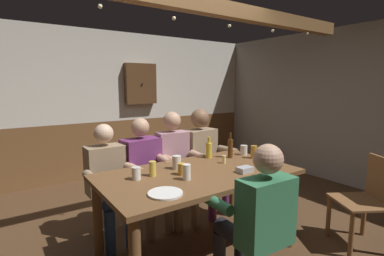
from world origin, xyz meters
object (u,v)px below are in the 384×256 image
at_px(pint_glass_5, 182,169).
at_px(pint_glass_3, 244,150).
at_px(pint_glass_6, 136,173).
at_px(pint_glass_2, 254,152).
at_px(person_2, 175,162).
at_px(pint_glass_4, 153,169).
at_px(chair_empty_near_right, 368,199).
at_px(dining_table, 198,183).
at_px(wall_dart_cabinet, 141,84).
at_px(person_4, 257,215).
at_px(person_1, 145,168).
at_px(person_0, 108,177).
at_px(condiment_caddy, 245,170).
at_px(bottle_1, 230,148).
at_px(person_3, 203,155).
at_px(plate_0, 165,193).
at_px(pint_glass_0, 187,172).
at_px(table_candle, 224,159).
at_px(bottle_0, 209,150).
at_px(pint_glass_1, 177,162).

bearing_deg(pint_glass_5, pint_glass_3, 12.55).
bearing_deg(pint_glass_6, pint_glass_2, -2.30).
bearing_deg(pint_glass_6, pint_glass_5, -15.19).
relative_size(person_2, pint_glass_4, 9.68).
distance_m(pint_glass_3, pint_glass_5, 0.98).
relative_size(person_2, chair_empty_near_right, 1.42).
height_order(dining_table, pint_glass_6, pint_glass_6).
bearing_deg(pint_glass_4, wall_dart_cabinet, 67.32).
bearing_deg(person_4, person_1, 99.72).
bearing_deg(person_0, pint_glass_2, 153.23).
distance_m(person_4, condiment_caddy, 0.60).
bearing_deg(bottle_1, condiment_caddy, -117.73).
xyz_separation_m(person_3, bottle_1, (-0.02, -0.50, 0.18)).
relative_size(person_4, wall_dart_cabinet, 1.68).
xyz_separation_m(person_1, plate_0, (-0.32, -1.03, 0.12)).
relative_size(pint_glass_2, pint_glass_5, 1.33).
bearing_deg(chair_empty_near_right, pint_glass_0, 96.73).
distance_m(pint_glass_5, pint_glass_6, 0.39).
distance_m(pint_glass_4, wall_dart_cabinet, 2.87).
distance_m(person_3, table_candle, 0.68).
bearing_deg(pint_glass_5, chair_empty_near_right, -28.14).
bearing_deg(person_3, wall_dart_cabinet, -98.36).
bearing_deg(pint_glass_3, person_1, 153.11).
bearing_deg(bottle_1, pint_glass_6, -174.79).
xyz_separation_m(plate_0, pint_glass_2, (1.28, 0.37, 0.06)).
height_order(person_3, pint_glass_2, person_3).
distance_m(chair_empty_near_right, pint_glass_0, 1.81).
distance_m(person_2, pint_glass_6, 0.95).
relative_size(table_candle, condiment_caddy, 0.57).
relative_size(plate_0, wall_dart_cabinet, 0.36).
height_order(bottle_1, pint_glass_4, bottle_1).
bearing_deg(bottle_0, pint_glass_4, -164.47).
bearing_deg(person_4, person_2, 84.70).
bearing_deg(person_2, bottle_1, 135.92).
xyz_separation_m(person_1, bottle_0, (0.58, -0.38, 0.20)).
bearing_deg(bottle_0, chair_empty_near_right, -48.82).
bearing_deg(condiment_caddy, dining_table, 144.20).
xyz_separation_m(pint_glass_0, pint_glass_1, (0.09, 0.31, -0.00)).
relative_size(condiment_caddy, pint_glass_0, 1.06).
height_order(condiment_caddy, bottle_0, bottle_0).
bearing_deg(condiment_caddy, pint_glass_6, 157.57).
bearing_deg(person_2, pint_glass_2, 139.26).
xyz_separation_m(dining_table, bottle_1, (0.58, 0.22, 0.21)).
xyz_separation_m(pint_glass_1, pint_glass_5, (-0.05, -0.17, -0.01)).
bearing_deg(person_3, person_2, -3.65).
distance_m(chair_empty_near_right, pint_glass_3, 1.28).
relative_size(pint_glass_4, pint_glass_6, 1.22).
relative_size(dining_table, pint_glass_2, 12.88).
height_order(plate_0, pint_glass_5, pint_glass_5).
relative_size(person_1, pint_glass_2, 8.86).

